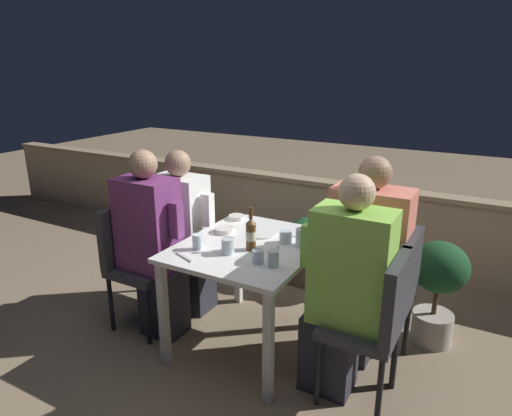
{
  "coord_description": "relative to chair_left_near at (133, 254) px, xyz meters",
  "views": [
    {
      "loc": [
        1.34,
        -2.34,
        1.83
      ],
      "look_at": [
        0.0,
        0.07,
        0.95
      ],
      "focal_mm": 32.0,
      "sensor_mm": 36.0,
      "label": 1
    }
  ],
  "objects": [
    {
      "name": "person_green_blouse",
      "position": [
        1.54,
        0.01,
        0.11
      ],
      "size": [
        0.49,
        0.26,
        1.3
      ],
      "color": "#282833",
      "rests_on": "ground_plane"
    },
    {
      "name": "chair_right_near",
      "position": [
        1.73,
        0.01,
        0.0
      ],
      "size": [
        0.41,
        0.4,
        0.89
      ],
      "color": "#333338",
      "rests_on": "ground_plane"
    },
    {
      "name": "person_purple_stripe",
      "position": [
        0.19,
        0.0,
        0.11
      ],
      "size": [
        0.48,
        0.26,
        1.3
      ],
      "color": "#282833",
      "rests_on": "ground_plane"
    },
    {
      "name": "bowl_0",
      "position": [
        0.59,
        0.27,
        0.2
      ],
      "size": [
        0.14,
        0.14,
        0.03
      ],
      "color": "silver",
      "rests_on": "dining_table"
    },
    {
      "name": "planter_hedge",
      "position": [
        1.0,
        1.24,
        -0.22
      ],
      "size": [
        0.71,
        0.47,
        0.57
      ],
      "color": "brown",
      "rests_on": "ground_plane"
    },
    {
      "name": "glass_cup_2",
      "position": [
        1.16,
        0.29,
        0.24
      ],
      "size": [
        0.08,
        0.08,
        0.12
      ],
      "color": "silver",
      "rests_on": "dining_table"
    },
    {
      "name": "bowl_1",
      "position": [
        0.53,
        0.54,
        0.2
      ],
      "size": [
        0.12,
        0.12,
        0.03
      ],
      "color": "silver",
      "rests_on": "dining_table"
    },
    {
      "name": "glass_cup_5",
      "position": [
        0.61,
        -0.06,
        0.23
      ],
      "size": [
        0.06,
        0.06,
        0.1
      ],
      "color": "silver",
      "rests_on": "dining_table"
    },
    {
      "name": "fork_1",
      "position": [
        0.62,
        -0.2,
        0.19
      ],
      "size": [
        0.17,
        0.08,
        0.01
      ],
      "color": "silver",
      "rests_on": "dining_table"
    },
    {
      "name": "fork_0",
      "position": [
        1.06,
        0.14,
        0.19
      ],
      "size": [
        0.08,
        0.17,
        0.01
      ],
      "color": "silver",
      "rests_on": "dining_table"
    },
    {
      "name": "plate_0",
      "position": [
        1.04,
        0.51,
        0.19
      ],
      "size": [
        0.19,
        0.19,
        0.01
      ],
      "color": "white",
      "rests_on": "dining_table"
    },
    {
      "name": "person_coral_top",
      "position": [
        1.53,
        0.37,
        0.12
      ],
      "size": [
        0.51,
        0.26,
        1.33
      ],
      "color": "#282833",
      "rests_on": "ground_plane"
    },
    {
      "name": "glass_cup_4",
      "position": [
        1.14,
        -0.05,
        0.23
      ],
      "size": [
        0.06,
        0.06,
        0.1
      ],
      "color": "silver",
      "rests_on": "dining_table"
    },
    {
      "name": "plate_1",
      "position": [
        0.84,
        0.37,
        0.19
      ],
      "size": [
        0.2,
        0.2,
        0.01
      ],
      "color": "white",
      "rests_on": "dining_table"
    },
    {
      "name": "glass_cup_0",
      "position": [
        0.81,
        -0.02,
        0.23
      ],
      "size": [
        0.08,
        0.08,
        0.1
      ],
      "color": "silver",
      "rests_on": "dining_table"
    },
    {
      "name": "person_white_polo",
      "position": [
        0.18,
        0.38,
        0.08
      ],
      "size": [
        0.47,
        0.26,
        1.24
      ],
      "color": "#282833",
      "rests_on": "ground_plane"
    },
    {
      "name": "ground_plane",
      "position": [
        0.86,
        0.18,
        -0.55
      ],
      "size": [
        16.0,
        16.0,
        0.0
      ],
      "primitive_type": "plane",
      "color": "#847056"
    },
    {
      "name": "glass_cup_3",
      "position": [
        1.05,
        0.3,
        0.22
      ],
      "size": [
        0.08,
        0.08,
        0.08
      ],
      "color": "silver",
      "rests_on": "dining_table"
    },
    {
      "name": "potted_plant",
      "position": [
        1.93,
        0.79,
        -0.1
      ],
      "size": [
        0.38,
        0.38,
        0.73
      ],
      "color": "#B2A899",
      "rests_on": "ground_plane"
    },
    {
      "name": "chair_left_near",
      "position": [
        0.0,
        0.0,
        0.0
      ],
      "size": [
        0.41,
        0.4,
        0.89
      ],
      "color": "#333338",
      "rests_on": "ground_plane"
    },
    {
      "name": "chair_left_far",
      "position": [
        -0.02,
        0.38,
        0.0
      ],
      "size": [
        0.41,
        0.4,
        0.89
      ],
      "color": "#333338",
      "rests_on": "ground_plane"
    },
    {
      "name": "dining_table",
      "position": [
        0.86,
        0.18,
        0.09
      ],
      "size": [
        0.83,
        0.99,
        0.73
      ],
      "color": "white",
      "rests_on": "ground_plane"
    },
    {
      "name": "glass_cup_1",
      "position": [
        1.04,
        -0.05,
        0.22
      ],
      "size": [
        0.07,
        0.07,
        0.08
      ],
      "color": "silver",
      "rests_on": "dining_table"
    },
    {
      "name": "parapet_wall",
      "position": [
        0.86,
        1.8,
        -0.16
      ],
      "size": [
        9.0,
        0.18,
        0.77
      ],
      "color": "tan",
      "rests_on": "ground_plane"
    },
    {
      "name": "chair_right_far",
      "position": [
        1.72,
        0.37,
        0.0
      ],
      "size": [
        0.41,
        0.4,
        0.89
      ],
      "color": "#333338",
      "rests_on": "ground_plane"
    },
    {
      "name": "beer_bottle",
      "position": [
        0.91,
        0.1,
        0.29
      ],
      "size": [
        0.06,
        0.06,
        0.28
      ],
      "color": "brown",
      "rests_on": "dining_table"
    }
  ]
}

